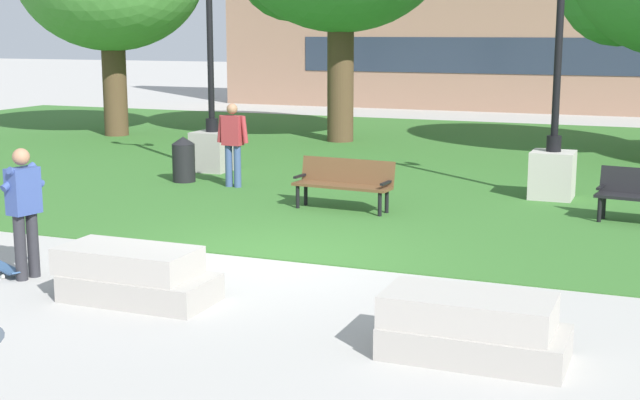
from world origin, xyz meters
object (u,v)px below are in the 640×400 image
object	(u,v)px
person_skateboarder	(24,205)
park_bench_near_right	(344,181)
concrete_block_center	(135,275)
concrete_block_left	(471,328)
lamp_post_left	(212,126)
person_bystander_near_lawn	(233,140)
skateboard	(4,268)
lamp_post_center	(554,147)
trash_bin	(184,159)

from	to	relation	value
person_skateboarder	park_bench_near_right	distance (m)	6.15
concrete_block_center	concrete_block_left	xyz separation A→B (m)	(4.15, -0.39, 0.00)
person_skateboarder	concrete_block_left	bearing A→B (deg)	-6.42
lamp_post_left	person_bystander_near_lawn	world-z (taller)	lamp_post_left
skateboard	lamp_post_center	world-z (taller)	lamp_post_center
skateboard	lamp_post_left	distance (m)	8.87
person_bystander_near_lawn	lamp_post_center	bearing A→B (deg)	10.57
lamp_post_left	trash_bin	bearing A→B (deg)	-84.92
concrete_block_center	lamp_post_center	bearing A→B (deg)	66.11
concrete_block_center	person_bystander_near_lawn	distance (m)	7.76
person_skateboarder	park_bench_near_right	size ratio (longest dim) A/B	0.93
concrete_block_center	trash_bin	distance (m)	8.38
person_skateboarder	person_bystander_near_lawn	world-z (taller)	person_bystander_near_lawn
park_bench_near_right	lamp_post_left	size ratio (longest dim) A/B	0.36
concrete_block_center	skateboard	bearing A→B (deg)	171.56
person_skateboarder	lamp_post_center	world-z (taller)	lamp_post_center
lamp_post_left	person_bystander_near_lawn	bearing A→B (deg)	-50.38
skateboard	person_bystander_near_lawn	size ratio (longest dim) A/B	0.59
concrete_block_center	lamp_post_left	world-z (taller)	lamp_post_left
lamp_post_center	trash_bin	bearing A→B (deg)	-172.53
park_bench_near_right	lamp_post_center	bearing A→B (deg)	37.14
skateboard	concrete_block_left	bearing A→B (deg)	-6.45
person_skateboarder	trash_bin	distance (m)	7.48
person_bystander_near_lawn	trash_bin	bearing A→B (deg)	171.95
concrete_block_center	person_bystander_near_lawn	size ratio (longest dim) A/B	1.10
park_bench_near_right	person_bystander_near_lawn	size ratio (longest dim) A/B	1.07
park_bench_near_right	lamp_post_center	size ratio (longest dim) A/B	0.38
concrete_block_left	trash_bin	size ratio (longest dim) A/B	1.87
concrete_block_center	person_skateboarder	distance (m)	1.96
park_bench_near_right	lamp_post_left	distance (m)	5.30
person_skateboarder	park_bench_near_right	bearing A→B (deg)	68.21
lamp_post_center	person_bystander_near_lawn	size ratio (longest dim) A/B	2.81
lamp_post_center	trash_bin	xyz separation A→B (m)	(-7.49, -0.98, -0.50)
person_skateboarder	lamp_post_left	world-z (taller)	lamp_post_left
concrete_block_left	person_bystander_near_lawn	distance (m)	10.18
concrete_block_left	trash_bin	world-z (taller)	trash_bin
trash_bin	person_bystander_near_lawn	bearing A→B (deg)	-8.05
skateboard	lamp_post_center	distance (m)	10.17
park_bench_near_right	skateboard	bearing A→B (deg)	-115.75
park_bench_near_right	lamp_post_left	bearing A→B (deg)	144.93
lamp_post_left	person_bystander_near_lawn	xyz separation A→B (m)	(1.40, -1.69, -0.06)
concrete_block_center	concrete_block_left	world-z (taller)	same
concrete_block_center	skateboard	xyz separation A→B (m)	(-2.27, 0.34, -0.22)
concrete_block_center	lamp_post_center	world-z (taller)	lamp_post_center
concrete_block_left	lamp_post_left	world-z (taller)	lamp_post_left
lamp_post_center	concrete_block_left	bearing A→B (deg)	-87.46
concrete_block_center	person_bystander_near_lawn	bearing A→B (deg)	108.61
skateboard	concrete_block_center	bearing A→B (deg)	-8.44
concrete_block_left	lamp_post_center	bearing A→B (deg)	92.54
person_skateboarder	lamp_post_left	size ratio (longest dim) A/B	0.34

